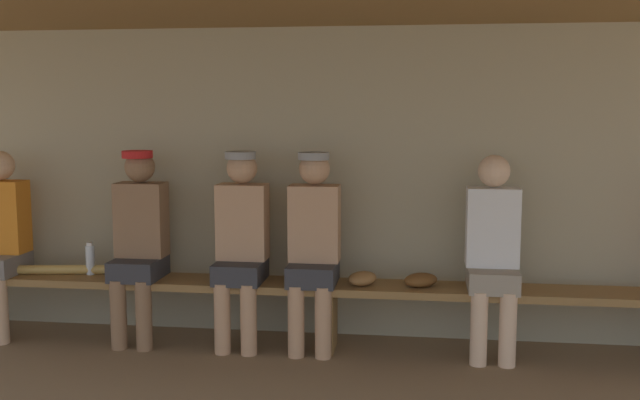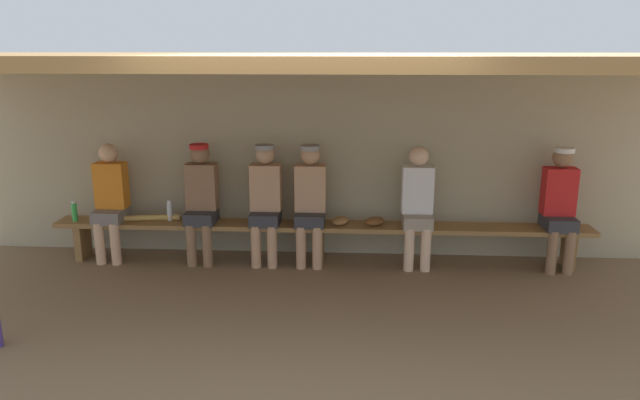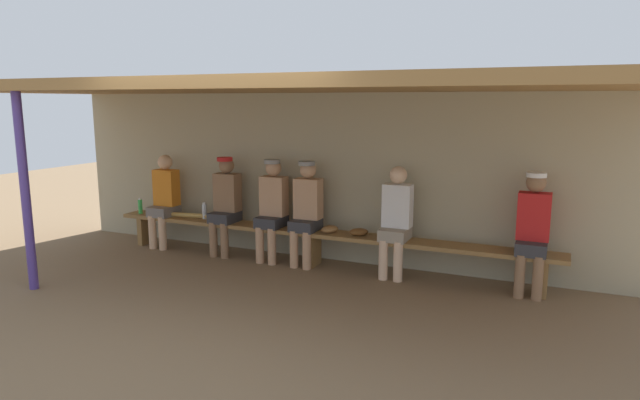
{
  "view_description": "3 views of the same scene",
  "coord_description": "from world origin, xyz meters",
  "px_view_note": "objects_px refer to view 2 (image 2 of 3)",
  "views": [
    {
      "loc": [
        0.58,
        -3.3,
        1.65
      ],
      "look_at": [
        -0.03,
        1.32,
        1.06
      ],
      "focal_mm": 41.54,
      "sensor_mm": 36.0,
      "label": 1
    },
    {
      "loc": [
        0.38,
        -4.8,
        2.38
      ],
      "look_at": [
        0.01,
        1.3,
        0.8
      ],
      "focal_mm": 33.33,
      "sensor_mm": 36.0,
      "label": 2
    },
    {
      "loc": [
        2.85,
        -4.69,
        2.1
      ],
      "look_at": [
        0.22,
        1.23,
        0.93
      ],
      "focal_mm": 30.92,
      "sensor_mm": 36.0,
      "label": 3
    }
  ],
  "objects_px": {
    "player_in_red": "(560,203)",
    "water_bottle_green": "(74,212)",
    "player_rightmost": "(201,197)",
    "player_in_blue": "(265,198)",
    "baseball_bat": "(141,218)",
    "player_middle": "(310,199)",
    "baseball_glove_worn": "(340,221)",
    "water_bottle_clear": "(170,211)",
    "player_near_post": "(110,197)",
    "baseball_glove_tan": "(375,221)",
    "bench": "(320,230)",
    "player_with_sunglasses": "(417,202)"
  },
  "relations": [
    {
      "from": "player_in_red",
      "to": "player_in_blue",
      "type": "height_order",
      "value": "same"
    },
    {
      "from": "player_middle",
      "to": "player_near_post",
      "type": "distance_m",
      "value": 2.27
    },
    {
      "from": "player_middle",
      "to": "water_bottle_green",
      "type": "xyz_separation_m",
      "value": [
        -2.68,
        -0.05,
        -0.18
      ]
    },
    {
      "from": "player_in_red",
      "to": "baseball_bat",
      "type": "height_order",
      "value": "player_in_red"
    },
    {
      "from": "player_rightmost",
      "to": "player_near_post",
      "type": "bearing_deg",
      "value": -179.97
    },
    {
      "from": "player_near_post",
      "to": "player_with_sunglasses",
      "type": "bearing_deg",
      "value": 0.0
    },
    {
      "from": "baseball_glove_tan",
      "to": "player_in_blue",
      "type": "bearing_deg",
      "value": 143.29
    },
    {
      "from": "player_rightmost",
      "to": "player_middle",
      "type": "relative_size",
      "value": 1.0
    },
    {
      "from": "player_with_sunglasses",
      "to": "water_bottle_green",
      "type": "bearing_deg",
      "value": -179.24
    },
    {
      "from": "player_in_blue",
      "to": "player_near_post",
      "type": "bearing_deg",
      "value": -179.98
    },
    {
      "from": "water_bottle_clear",
      "to": "water_bottle_green",
      "type": "height_order",
      "value": "water_bottle_green"
    },
    {
      "from": "player_with_sunglasses",
      "to": "water_bottle_clear",
      "type": "relative_size",
      "value": 5.78
    },
    {
      "from": "player_in_red",
      "to": "baseball_glove_worn",
      "type": "bearing_deg",
      "value": -179.55
    },
    {
      "from": "player_near_post",
      "to": "baseball_glove_worn",
      "type": "xyz_separation_m",
      "value": [
        2.6,
        -0.02,
        -0.22
      ]
    },
    {
      "from": "player_rightmost",
      "to": "player_with_sunglasses",
      "type": "distance_m",
      "value": 2.41
    },
    {
      "from": "player_middle",
      "to": "water_bottle_clear",
      "type": "relative_size",
      "value": 5.82
    },
    {
      "from": "player_rightmost",
      "to": "baseball_bat",
      "type": "relative_size",
      "value": 1.53
    },
    {
      "from": "player_middle",
      "to": "baseball_glove_tan",
      "type": "relative_size",
      "value": 5.6
    },
    {
      "from": "water_bottle_clear",
      "to": "baseball_glove_tan",
      "type": "bearing_deg",
      "value": -1.38
    },
    {
      "from": "bench",
      "to": "player_in_red",
      "type": "bearing_deg",
      "value": 0.08
    },
    {
      "from": "player_rightmost",
      "to": "baseball_glove_tan",
      "type": "distance_m",
      "value": 1.96
    },
    {
      "from": "bench",
      "to": "baseball_bat",
      "type": "height_order",
      "value": "baseball_bat"
    },
    {
      "from": "player_with_sunglasses",
      "to": "baseball_bat",
      "type": "xyz_separation_m",
      "value": [
        -3.12,
        -0.0,
        -0.24
      ]
    },
    {
      "from": "player_rightmost",
      "to": "player_middle",
      "type": "height_order",
      "value": "same"
    },
    {
      "from": "bench",
      "to": "baseball_bat",
      "type": "relative_size",
      "value": 6.83
    },
    {
      "from": "player_in_blue",
      "to": "water_bottle_clear",
      "type": "relative_size",
      "value": 5.82
    },
    {
      "from": "water_bottle_green",
      "to": "baseball_bat",
      "type": "xyz_separation_m",
      "value": [
        0.74,
        0.05,
        -0.08
      ]
    },
    {
      "from": "player_in_blue",
      "to": "player_near_post",
      "type": "relative_size",
      "value": 1.01
    },
    {
      "from": "player_in_red",
      "to": "water_bottle_clear",
      "type": "height_order",
      "value": "player_in_red"
    },
    {
      "from": "baseball_glove_tan",
      "to": "player_near_post",
      "type": "bearing_deg",
      "value": 143.68
    },
    {
      "from": "bench",
      "to": "baseball_glove_tan",
      "type": "distance_m",
      "value": 0.62
    },
    {
      "from": "player_middle",
      "to": "baseball_glove_worn",
      "type": "xyz_separation_m",
      "value": [
        0.33,
        -0.02,
        -0.24
      ]
    },
    {
      "from": "player_in_red",
      "to": "water_bottle_green",
      "type": "bearing_deg",
      "value": -179.45
    },
    {
      "from": "player_near_post",
      "to": "baseball_glove_worn",
      "type": "bearing_deg",
      "value": -0.4
    },
    {
      "from": "player_near_post",
      "to": "baseball_glove_worn",
      "type": "distance_m",
      "value": 2.61
    },
    {
      "from": "player_with_sunglasses",
      "to": "baseball_glove_worn",
      "type": "bearing_deg",
      "value": -178.77
    },
    {
      "from": "player_middle",
      "to": "player_near_post",
      "type": "relative_size",
      "value": 1.01
    },
    {
      "from": "water_bottle_green",
      "to": "baseball_glove_tan",
      "type": "distance_m",
      "value": 3.4
    },
    {
      "from": "water_bottle_clear",
      "to": "player_in_red",
      "type": "bearing_deg",
      "value": -0.57
    },
    {
      "from": "player_rightmost",
      "to": "baseball_bat",
      "type": "distance_m",
      "value": 0.75
    },
    {
      "from": "player_middle",
      "to": "baseball_glove_worn",
      "type": "relative_size",
      "value": 5.6
    },
    {
      "from": "baseball_glove_worn",
      "to": "player_in_red",
      "type": "bearing_deg",
      "value": -63.96
    },
    {
      "from": "player_rightmost",
      "to": "water_bottle_green",
      "type": "xyz_separation_m",
      "value": [
        -1.45,
        -0.05,
        -0.18
      ]
    },
    {
      "from": "bench",
      "to": "water_bottle_green",
      "type": "height_order",
      "value": "water_bottle_green"
    },
    {
      "from": "water_bottle_clear",
      "to": "water_bottle_green",
      "type": "xyz_separation_m",
      "value": [
        -1.07,
        -0.09,
        0.0
      ]
    },
    {
      "from": "player_in_red",
      "to": "player_middle",
      "type": "bearing_deg",
      "value": 180.0
    },
    {
      "from": "player_with_sunglasses",
      "to": "player_in_red",
      "type": "relative_size",
      "value": 0.99
    },
    {
      "from": "player_rightmost",
      "to": "player_in_blue",
      "type": "height_order",
      "value": "same"
    },
    {
      "from": "player_in_red",
      "to": "baseball_bat",
      "type": "relative_size",
      "value": 1.53
    },
    {
      "from": "baseball_glove_worn",
      "to": "player_near_post",
      "type": "bearing_deg",
      "value": 115.19
    }
  ]
}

